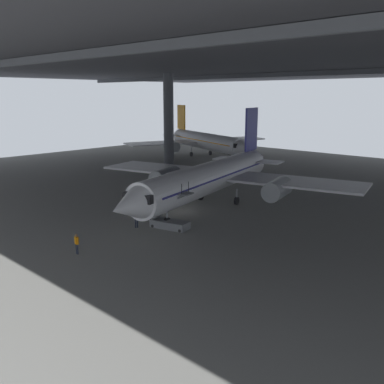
{
  "coord_description": "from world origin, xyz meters",
  "views": [
    {
      "loc": [
        30.17,
        -31.6,
        12.06
      ],
      "look_at": [
        0.99,
        -0.24,
        2.42
      ],
      "focal_mm": 40.29,
      "sensor_mm": 36.0,
      "label": 1
    }
  ],
  "objects_px": {
    "airplane_main": "(211,177)",
    "boarding_stairs": "(171,221)",
    "airplane_distant": "(205,141)",
    "crew_worker_by_stairs": "(136,217)",
    "crew_worker_near_nose": "(77,243)"
  },
  "relations": [
    {
      "from": "crew_worker_near_nose",
      "to": "crew_worker_by_stairs",
      "type": "height_order",
      "value": "crew_worker_by_stairs"
    },
    {
      "from": "boarding_stairs",
      "to": "crew_worker_by_stairs",
      "type": "xyz_separation_m",
      "value": [
        -2.41,
        -2.1,
        0.28
      ]
    },
    {
      "from": "airplane_main",
      "to": "crew_worker_by_stairs",
      "type": "height_order",
      "value": "airplane_main"
    },
    {
      "from": "boarding_stairs",
      "to": "airplane_main",
      "type": "bearing_deg",
      "value": 106.43
    },
    {
      "from": "boarding_stairs",
      "to": "airplane_distant",
      "type": "distance_m",
      "value": 47.64
    },
    {
      "from": "airplane_main",
      "to": "boarding_stairs",
      "type": "distance_m",
      "value": 9.56
    },
    {
      "from": "boarding_stairs",
      "to": "airplane_distant",
      "type": "height_order",
      "value": "airplane_distant"
    },
    {
      "from": "airplane_main",
      "to": "crew_worker_near_nose",
      "type": "distance_m",
      "value": 18.74
    },
    {
      "from": "crew_worker_by_stairs",
      "to": "airplane_distant",
      "type": "height_order",
      "value": "airplane_distant"
    },
    {
      "from": "crew_worker_near_nose",
      "to": "crew_worker_by_stairs",
      "type": "xyz_separation_m",
      "value": [
        -1.89,
        7.54,
        0.08
      ]
    },
    {
      "from": "airplane_distant",
      "to": "boarding_stairs",
      "type": "bearing_deg",
      "value": -52.59
    },
    {
      "from": "airplane_distant",
      "to": "crew_worker_near_nose",
      "type": "bearing_deg",
      "value": -59.1
    },
    {
      "from": "airplane_main",
      "to": "boarding_stairs",
      "type": "relative_size",
      "value": 7.34
    },
    {
      "from": "boarding_stairs",
      "to": "crew_worker_by_stairs",
      "type": "relative_size",
      "value": 2.56
    },
    {
      "from": "crew_worker_near_nose",
      "to": "airplane_distant",
      "type": "height_order",
      "value": "airplane_distant"
    }
  ]
}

